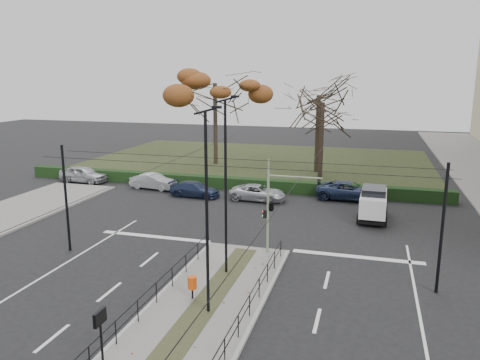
% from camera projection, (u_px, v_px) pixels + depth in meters
% --- Properties ---
extents(ground, '(140.00, 140.00, 0.00)m').
position_uv_depth(ground, '(221.00, 286.00, 21.89)').
color(ground, black).
rests_on(ground, ground).
extents(median_island, '(4.40, 15.00, 0.14)m').
position_uv_depth(median_island, '(203.00, 309.00, 19.52)').
color(median_island, slate).
rests_on(median_island, ground).
extents(park, '(38.00, 26.00, 0.10)m').
position_uv_depth(park, '(258.00, 161.00, 53.52)').
color(park, black).
rests_on(park, ground).
extents(hedge, '(38.00, 1.00, 1.00)m').
position_uv_depth(hedge, '(222.00, 183.00, 40.84)').
color(hedge, black).
rests_on(hedge, ground).
extents(median_railing, '(4.14, 13.24, 0.92)m').
position_uv_depth(median_railing, '(202.00, 290.00, 19.23)').
color(median_railing, black).
rests_on(median_railing, median_island).
extents(catenary, '(20.00, 34.00, 6.00)m').
position_uv_depth(catenary, '(231.00, 206.00, 22.66)').
color(catenary, black).
rests_on(catenary, ground).
extents(traffic_light, '(3.16, 1.80, 4.65)m').
position_uv_depth(traffic_light, '(273.00, 205.00, 25.10)').
color(traffic_light, gray).
rests_on(traffic_light, median_island).
extents(litter_bin, '(0.39, 0.39, 1.01)m').
position_uv_depth(litter_bin, '(192.00, 283.00, 20.18)').
color(litter_bin, black).
rests_on(litter_bin, median_island).
extents(info_panel, '(0.13, 0.61, 2.33)m').
position_uv_depth(info_panel, '(100.00, 325.00, 14.62)').
color(info_panel, black).
rests_on(info_panel, median_island).
extents(streetlamp_median_near, '(0.70, 0.14, 8.38)m').
position_uv_depth(streetlamp_median_near, '(207.00, 212.00, 18.29)').
color(streetlamp_median_near, black).
rests_on(streetlamp_median_near, median_island).
extents(streetlamp_median_far, '(0.72, 0.15, 8.61)m').
position_uv_depth(streetlamp_median_far, '(226.00, 186.00, 22.11)').
color(streetlamp_median_far, black).
rests_on(streetlamp_median_far, median_island).
extents(parked_car_first, '(4.60, 2.10, 1.53)m').
position_uv_depth(parked_car_first, '(83.00, 174.00, 43.02)').
color(parked_car_first, '#ABADB3').
rests_on(parked_car_first, ground).
extents(parked_car_second, '(4.17, 1.78, 1.34)m').
position_uv_depth(parked_car_second, '(153.00, 181.00, 40.51)').
color(parked_car_second, '#ABADB3').
rests_on(parked_car_second, ground).
extents(parked_car_third, '(4.26, 1.94, 1.21)m').
position_uv_depth(parked_car_third, '(195.00, 189.00, 37.97)').
color(parked_car_third, '#1D2744').
rests_on(parked_car_third, ground).
extents(parked_car_fourth, '(4.51, 2.22, 1.23)m').
position_uv_depth(parked_car_fourth, '(258.00, 193.00, 36.81)').
color(parked_car_fourth, '#ABADB3').
rests_on(parked_car_fourth, ground).
extents(white_van, '(2.00, 4.14, 2.24)m').
position_uv_depth(white_van, '(373.00, 203.00, 31.79)').
color(white_van, silver).
rests_on(white_van, ground).
extents(rust_tree, '(10.45, 10.45, 11.51)m').
position_uv_depth(rust_tree, '(215.00, 83.00, 50.02)').
color(rust_tree, black).
rests_on(rust_tree, park).
extents(bare_tree_center, '(7.26, 7.26, 10.19)m').
position_uv_depth(bare_tree_center, '(319.00, 101.00, 46.04)').
color(bare_tree_center, black).
rests_on(bare_tree_center, park).
extents(bare_tree_near, '(6.45, 6.45, 9.46)m').
position_uv_depth(bare_tree_near, '(322.00, 108.00, 43.25)').
color(bare_tree_near, black).
rests_on(bare_tree_near, park).
extents(parked_car_fifth, '(5.23, 2.50, 1.44)m').
position_uv_depth(parked_car_fifth, '(349.00, 191.00, 37.01)').
color(parked_car_fifth, '#1D2744').
rests_on(parked_car_fifth, ground).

